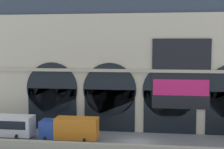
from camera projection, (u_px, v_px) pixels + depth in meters
ground_plane at (137, 143)px, 40.03m from camera, size 200.00×200.00×0.00m
station_building at (141, 60)px, 46.25m from camera, size 44.49×4.97×21.22m
box_truck_midwest at (70, 128)px, 40.56m from camera, size 7.50×2.91×3.12m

